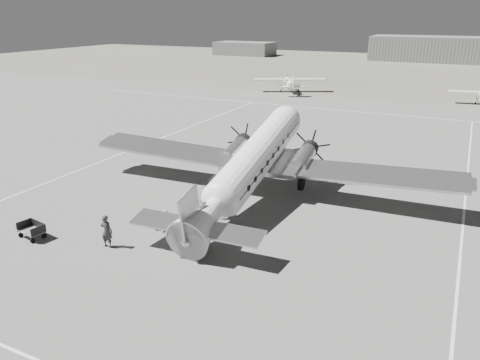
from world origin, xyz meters
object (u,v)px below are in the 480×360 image
object	(u,v)px
baggage_cart_far	(32,231)
ramp_agent	(166,221)
dc3_airliner	(253,164)
passenger	(186,208)
light_plane_left	(290,85)
ground_crew	(107,231)
baggage_cart_near	(168,223)
hangar_main	(451,49)
shed_secondary	(245,49)

from	to	relation	value
baggage_cart_far	ramp_agent	xyz separation A→B (m)	(6.81, 4.18, 0.28)
dc3_airliner	passenger	xyz separation A→B (m)	(-2.46, -4.94, -1.86)
baggage_cart_far	light_plane_left	bearing A→B (deg)	105.06
ground_crew	passenger	distance (m)	5.54
baggage_cart_far	ground_crew	world-z (taller)	ground_crew
dc3_airliner	baggage_cart_near	size ratio (longest dim) A/B	18.21
hangar_main	ground_crew	distance (m)	125.98
ground_crew	ramp_agent	distance (m)	3.66
light_plane_left	ramp_agent	world-z (taller)	light_plane_left
dc3_airliner	ramp_agent	xyz separation A→B (m)	(-2.57, -6.99, -1.98)
shed_secondary	ground_crew	bearing A→B (deg)	-68.00
hangar_main	shed_secondary	xyz separation A→B (m)	(-60.00, -5.00, -1.30)
hangar_main	baggage_cart_far	xyz separation A→B (m)	(-16.18, -126.55, -2.83)
passenger	ground_crew	bearing A→B (deg)	-177.26
hangar_main	passenger	size ratio (longest dim) A/B	24.35
baggage_cart_far	shed_secondary	bearing A→B (deg)	119.84
light_plane_left	baggage_cart_near	distance (m)	55.12
shed_secondary	ramp_agent	xyz separation A→B (m)	(50.63, -117.37, -1.25)
ground_crew	dc3_airliner	bearing A→B (deg)	-120.87
baggage_cart_near	passenger	distance (m)	1.83
baggage_cart_far	hangar_main	bearing A→B (deg)	92.72
light_plane_left	shed_secondary	bearing A→B (deg)	94.79
baggage_cart_near	passenger	bearing A→B (deg)	86.81
baggage_cart_near	dc3_airliner	bearing A→B (deg)	71.93
baggage_cart_near	ramp_agent	bearing A→B (deg)	-68.19
light_plane_left	ground_crew	bearing A→B (deg)	-106.72
hangar_main	baggage_cart_far	world-z (taller)	hangar_main
passenger	shed_secondary	bearing A→B (deg)	48.49
baggage_cart_near	baggage_cart_far	xyz separation A→B (m)	(-6.72, -4.46, 0.02)
shed_secondary	baggage_cart_near	distance (m)	127.54
hangar_main	light_plane_left	size ratio (longest dim) A/B	3.46
baggage_cart_near	ramp_agent	distance (m)	0.42
light_plane_left	baggage_cart_near	size ratio (longest dim) A/B	7.72
shed_secondary	ramp_agent	distance (m)	127.83
light_plane_left	ramp_agent	bearing A→B (deg)	-104.18
hangar_main	baggage_cart_near	size ratio (longest dim) A/B	26.71
baggage_cart_near	passenger	xyz separation A→B (m)	(0.21, 1.77, 0.42)
shed_secondary	dc3_airliner	size ratio (longest dim) A/B	0.63
baggage_cart_near	passenger	size ratio (longest dim) A/B	0.91
light_plane_left	baggage_cart_near	xyz separation A→B (m)	(11.87, -53.82, -0.82)
light_plane_left	passenger	xyz separation A→B (m)	(12.08, -52.05, -0.40)
baggage_cart_near	ground_crew	size ratio (longest dim) A/B	0.79
baggage_cart_far	ramp_agent	bearing A→B (deg)	41.53
baggage_cart_near	hangar_main	bearing A→B (deg)	89.16
ramp_agent	passenger	xyz separation A→B (m)	(0.12, 2.05, 0.11)
hangar_main	ground_crew	xyz separation A→B (m)	(-11.33, -125.45, -2.31)
shed_secondary	light_plane_left	xyz separation A→B (m)	(38.67, -63.27, -0.74)
ramp_agent	dc3_airliner	bearing A→B (deg)	10.73
dc3_airliner	light_plane_left	world-z (taller)	dc3_airliner
passenger	baggage_cart_near	bearing A→B (deg)	-162.04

